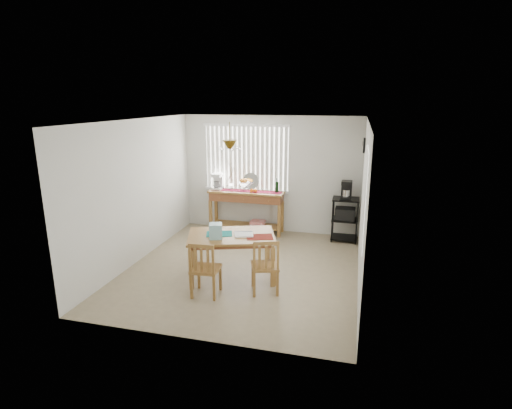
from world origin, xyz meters
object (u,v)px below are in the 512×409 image
(dining_table, at_px, (232,240))
(chair_left, at_px, (205,269))
(sideboard, at_px, (247,201))
(chair_right, at_px, (265,266))
(wire_cart, at_px, (345,215))
(cart_items, at_px, (346,190))

(dining_table, relative_size, chair_left, 1.82)
(sideboard, relative_size, chair_left, 1.89)
(chair_left, height_order, chair_right, chair_right)
(wire_cart, relative_size, dining_table, 0.57)
(cart_items, bearing_deg, chair_left, -122.50)
(sideboard, bearing_deg, wire_cart, -1.06)
(sideboard, relative_size, cart_items, 4.43)
(chair_right, bearing_deg, chair_left, -159.34)
(sideboard, relative_size, dining_table, 1.03)
(sideboard, relative_size, chair_right, 1.87)
(sideboard, relative_size, wire_cart, 1.82)
(wire_cart, height_order, cart_items, cart_items)
(sideboard, bearing_deg, cart_items, -0.80)
(cart_items, height_order, chair_right, cart_items)
(cart_items, distance_m, dining_table, 2.97)
(wire_cart, bearing_deg, chair_right, -111.83)
(dining_table, xyz_separation_m, chair_right, (0.67, -0.41, -0.23))
(chair_right, bearing_deg, sideboard, 110.99)
(sideboard, xyz_separation_m, wire_cart, (2.17, -0.04, -0.16))
(chair_left, bearing_deg, wire_cart, 57.41)
(cart_items, distance_m, chair_left, 3.71)
(cart_items, relative_size, dining_table, 0.23)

